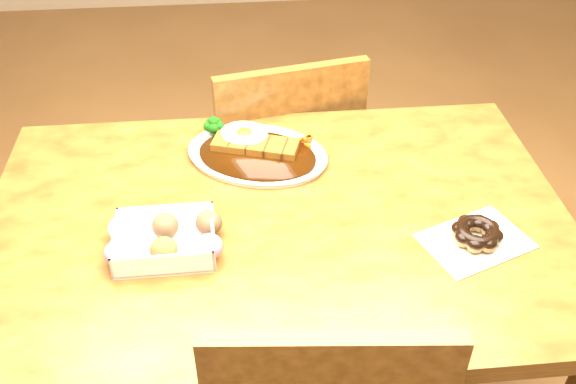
{
  "coord_description": "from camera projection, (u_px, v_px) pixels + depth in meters",
  "views": [
    {
      "loc": [
        -0.07,
        -0.99,
        1.61
      ],
      "look_at": [
        0.02,
        0.01,
        0.81
      ],
      "focal_mm": 40.0,
      "sensor_mm": 36.0,
      "label": 1
    }
  ],
  "objects": [
    {
      "name": "table",
      "position": [
        279.0,
        252.0,
        1.37
      ],
      "size": [
        1.2,
        0.8,
        0.75
      ],
      "color": "#49280E",
      "rests_on": "ground"
    },
    {
      "name": "chair_far",
      "position": [
        280.0,
        168.0,
        1.9
      ],
      "size": [
        0.49,
        0.49,
        0.87
      ],
      "rotation": [
        0.0,
        0.0,
        3.34
      ],
      "color": "#49280E",
      "rests_on": "ground"
    },
    {
      "name": "katsu_curry_plate",
      "position": [
        255.0,
        150.0,
        1.47
      ],
      "size": [
        0.38,
        0.33,
        0.06
      ],
      "rotation": [
        0.0,
        0.0,
        -0.38
      ],
      "color": "white",
      "rests_on": "table"
    },
    {
      "name": "donut_box",
      "position": [
        165.0,
        239.0,
        1.22
      ],
      "size": [
        0.22,
        0.15,
        0.05
      ],
      "rotation": [
        0.0,
        0.0,
        0.01
      ],
      "color": "white",
      "rests_on": "table"
    },
    {
      "name": "pon_de_ring",
      "position": [
        477.0,
        234.0,
        1.24
      ],
      "size": [
        0.24,
        0.2,
        0.04
      ],
      "rotation": [
        0.0,
        0.0,
        0.37
      ],
      "color": "silver",
      "rests_on": "table"
    }
  ]
}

